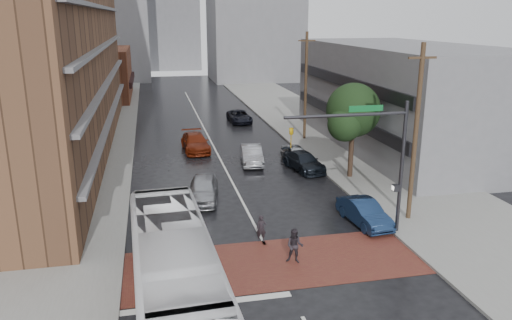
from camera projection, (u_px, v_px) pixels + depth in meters
name	position (u px, v px, depth m)	size (l,w,h in m)	color
ground	(277.00, 268.00, 23.20)	(160.00, 160.00, 0.00)	black
crosswalk	(274.00, 263.00, 23.67)	(14.00, 5.00, 0.02)	brown
sidewalk_west	(83.00, 147.00, 44.39)	(9.00, 90.00, 0.15)	gray
sidewalk_east	(327.00, 135.00, 48.98)	(9.00, 90.00, 0.15)	gray
storefront_west	(101.00, 74.00, 70.60)	(8.00, 16.00, 7.00)	brown
building_east	(402.00, 96.00, 44.06)	(11.00, 26.00, 9.00)	slate
distant_tower_center	(170.00, 13.00, 109.19)	(12.00, 10.00, 24.00)	slate
street_tree	(353.00, 114.00, 34.91)	(4.20, 4.10, 6.90)	#332319
signal_mast	(377.00, 150.00, 25.41)	(6.50, 0.30, 7.20)	#2D2D33
utility_pole_near	(416.00, 133.00, 27.30)	(1.60, 0.26, 10.00)	#473321
utility_pole_far	(306.00, 86.00, 46.10)	(1.60, 0.26, 10.00)	#473321
transit_bus	(175.00, 275.00, 19.05)	(2.96, 12.66, 3.53)	white
pedestrian_a	(261.00, 229.00, 25.81)	(0.52, 0.34, 1.43)	black
pedestrian_b	(295.00, 246.00, 23.53)	(0.83, 0.64, 1.70)	#272227
car_travel_a	(203.00, 189.00, 31.51)	(1.84, 4.58, 1.56)	#A3A4AA
car_travel_b	(252.00, 155.00, 39.45)	(1.58, 4.52, 1.49)	#A4A5AB
car_travel_c	(195.00, 142.00, 43.32)	(2.12, 5.21, 1.51)	maroon
suv_travel	(239.00, 116.00, 55.06)	(2.24, 4.85, 1.35)	black
car_parked_near	(364.00, 213.00, 27.98)	(1.46, 4.20, 1.38)	#142748
car_parked_mid	(304.00, 162.00, 37.91)	(1.89, 4.65, 1.35)	black
car_parked_far	(296.00, 154.00, 39.89)	(1.63, 4.06, 1.38)	#A6AAAD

